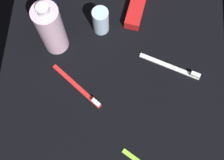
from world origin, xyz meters
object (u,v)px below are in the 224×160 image
object	(u,v)px
toothbrush_red	(79,88)
deodorant_stick	(101,21)
toothbrush_white	(173,67)
bodywash_bottle	(51,29)
toothpaste_box_red	(138,2)

from	to	relation	value
toothbrush_red	deodorant_stick	bearing A→B (deg)	166.81
toothbrush_white	bodywash_bottle	bearing A→B (deg)	-98.57
toothpaste_box_red	toothbrush_red	bearing A→B (deg)	-17.39
toothbrush_white	toothpaste_box_red	world-z (taller)	toothpaste_box_red
deodorant_stick	toothpaste_box_red	distance (cm)	14.07
toothbrush_white	toothpaste_box_red	bearing A→B (deg)	-151.12
bodywash_bottle	deodorant_stick	size ratio (longest dim) A/B	2.20
toothbrush_red	toothbrush_white	bearing A→B (deg)	107.34
toothbrush_white	deodorant_stick	bearing A→B (deg)	-117.15
deodorant_stick	toothbrush_red	size ratio (longest dim) A/B	0.61
toothbrush_white	toothpaste_box_red	xyz separation A→B (cm)	(-19.91, -10.98, 0.99)
bodywash_bottle	toothpaste_box_red	world-z (taller)	bodywash_bottle
deodorant_stick	toothbrush_red	xyz separation A→B (cm)	(19.11, -4.48, -3.98)
bodywash_bottle	toothbrush_white	xyz separation A→B (cm)	(5.12, 33.95, -8.61)
deodorant_stick	toothbrush_white	bearing A→B (deg)	62.85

